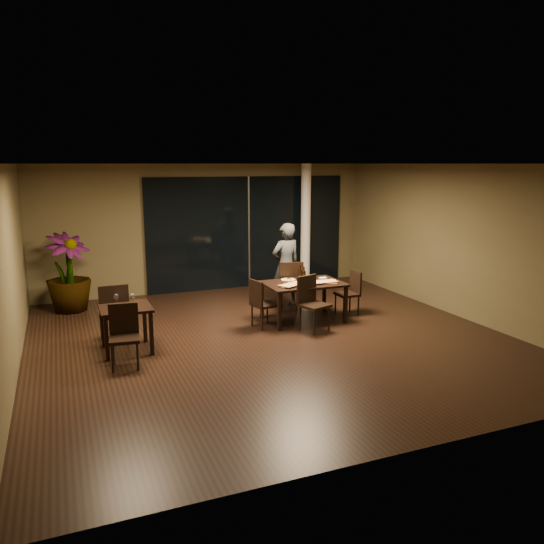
{
  "coord_description": "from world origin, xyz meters",
  "views": [
    {
      "loc": [
        -3.29,
        -8.2,
        3.0
      ],
      "look_at": [
        0.27,
        0.61,
        1.05
      ],
      "focal_mm": 35.0,
      "sensor_mm": 36.0,
      "label": 1
    }
  ],
  "objects_px": {
    "chair_main_right": "(351,290)",
    "chair_main_left": "(261,301)",
    "side_table": "(126,314)",
    "chair_main_far": "(290,284)",
    "bottle_b": "(304,274)",
    "main_table": "(303,286)",
    "potted_plant": "(68,273)",
    "bottle_c": "(300,273)",
    "bottle_a": "(300,274)",
    "diner": "(286,265)",
    "chair_side_near": "(124,332)",
    "chair_side_far": "(114,310)",
    "chair_main_near": "(311,300)"
  },
  "relations": [
    {
      "from": "main_table",
      "to": "side_table",
      "type": "xyz_separation_m",
      "value": [
        -3.4,
        -0.5,
        -0.05
      ]
    },
    {
      "from": "side_table",
      "to": "chair_side_near",
      "type": "height_order",
      "value": "chair_side_near"
    },
    {
      "from": "bottle_a",
      "to": "bottle_b",
      "type": "bearing_deg",
      "value": -37.2
    },
    {
      "from": "side_table",
      "to": "bottle_b",
      "type": "height_order",
      "value": "bottle_b"
    },
    {
      "from": "diner",
      "to": "bottle_a",
      "type": "height_order",
      "value": "diner"
    },
    {
      "from": "potted_plant",
      "to": "chair_main_right",
      "type": "bearing_deg",
      "value": -24.37
    },
    {
      "from": "chair_main_right",
      "to": "diner",
      "type": "distance_m",
      "value": 1.49
    },
    {
      "from": "potted_plant",
      "to": "bottle_c",
      "type": "bearing_deg",
      "value": -28.97
    },
    {
      "from": "main_table",
      "to": "chair_main_near",
      "type": "distance_m",
      "value": 0.61
    },
    {
      "from": "bottle_a",
      "to": "diner",
      "type": "bearing_deg",
      "value": 82.23
    },
    {
      "from": "bottle_c",
      "to": "main_table",
      "type": "bearing_deg",
      "value": -78.41
    },
    {
      "from": "bottle_a",
      "to": "chair_main_far",
      "type": "bearing_deg",
      "value": 85.6
    },
    {
      "from": "bottle_a",
      "to": "potted_plant",
      "type": "bearing_deg",
      "value": 150.83
    },
    {
      "from": "side_table",
      "to": "diner",
      "type": "height_order",
      "value": "diner"
    },
    {
      "from": "side_table",
      "to": "chair_main_left",
      "type": "height_order",
      "value": "chair_main_left"
    },
    {
      "from": "chair_main_far",
      "to": "bottle_b",
      "type": "distance_m",
      "value": 0.69
    },
    {
      "from": "side_table",
      "to": "chair_main_right",
      "type": "bearing_deg",
      "value": 6.71
    },
    {
      "from": "chair_side_near",
      "to": "bottle_c",
      "type": "bearing_deg",
      "value": 26.86
    },
    {
      "from": "side_table",
      "to": "chair_main_far",
      "type": "bearing_deg",
      "value": 18.64
    },
    {
      "from": "chair_main_far",
      "to": "chair_side_near",
      "type": "bearing_deg",
      "value": 41.04
    },
    {
      "from": "chair_side_near",
      "to": "diner",
      "type": "relative_size",
      "value": 0.53
    },
    {
      "from": "side_table",
      "to": "chair_side_near",
      "type": "relative_size",
      "value": 0.85
    },
    {
      "from": "chair_main_right",
      "to": "chair_side_near",
      "type": "distance_m",
      "value": 4.72
    },
    {
      "from": "chair_main_left",
      "to": "side_table",
      "type": "bearing_deg",
      "value": 85.48
    },
    {
      "from": "main_table",
      "to": "side_table",
      "type": "relative_size",
      "value": 1.88
    },
    {
      "from": "chair_main_near",
      "to": "bottle_b",
      "type": "relative_size",
      "value": 3.33
    },
    {
      "from": "chair_side_far",
      "to": "diner",
      "type": "bearing_deg",
      "value": -163.16
    },
    {
      "from": "chair_main_far",
      "to": "diner",
      "type": "xyz_separation_m",
      "value": [
        0.09,
        0.44,
        0.3
      ]
    },
    {
      "from": "chair_main_near",
      "to": "bottle_a",
      "type": "bearing_deg",
      "value": 63.89
    },
    {
      "from": "chair_main_near",
      "to": "bottle_b",
      "type": "height_order",
      "value": "bottle_b"
    },
    {
      "from": "chair_side_far",
      "to": "chair_side_near",
      "type": "xyz_separation_m",
      "value": [
        0.04,
        -1.08,
        -0.06
      ]
    },
    {
      "from": "bottle_a",
      "to": "bottle_c",
      "type": "bearing_deg",
      "value": 52.73
    },
    {
      "from": "diner",
      "to": "bottle_a",
      "type": "relative_size",
      "value": 5.46
    },
    {
      "from": "bottle_c",
      "to": "chair_main_right",
      "type": "bearing_deg",
      "value": -3.86
    },
    {
      "from": "chair_main_left",
      "to": "bottle_a",
      "type": "relative_size",
      "value": 2.8
    },
    {
      "from": "side_table",
      "to": "chair_main_left",
      "type": "bearing_deg",
      "value": 7.91
    },
    {
      "from": "chair_main_far",
      "to": "chair_main_right",
      "type": "height_order",
      "value": "chair_main_far"
    },
    {
      "from": "chair_main_far",
      "to": "chair_main_right",
      "type": "distance_m",
      "value": 1.23
    },
    {
      "from": "main_table",
      "to": "bottle_c",
      "type": "bearing_deg",
      "value": 101.59
    },
    {
      "from": "chair_main_right",
      "to": "chair_main_left",
      "type": "bearing_deg",
      "value": -84.9
    },
    {
      "from": "main_table",
      "to": "potted_plant",
      "type": "xyz_separation_m",
      "value": [
        -4.19,
        2.41,
        0.13
      ]
    },
    {
      "from": "main_table",
      "to": "chair_main_near",
      "type": "xyz_separation_m",
      "value": [
        -0.12,
        -0.59,
        -0.12
      ]
    },
    {
      "from": "bottle_b",
      "to": "side_table",
      "type": "bearing_deg",
      "value": -171.08
    },
    {
      "from": "main_table",
      "to": "potted_plant",
      "type": "bearing_deg",
      "value": 150.11
    },
    {
      "from": "side_table",
      "to": "bottle_a",
      "type": "relative_size",
      "value": 2.45
    },
    {
      "from": "chair_main_far",
      "to": "potted_plant",
      "type": "distance_m",
      "value": 4.56
    },
    {
      "from": "bottle_a",
      "to": "bottle_b",
      "type": "height_order",
      "value": "bottle_a"
    },
    {
      "from": "side_table",
      "to": "chair_side_near",
      "type": "distance_m",
      "value": 0.65
    },
    {
      "from": "chair_main_left",
      "to": "chair_side_near",
      "type": "distance_m",
      "value": 2.75
    },
    {
      "from": "main_table",
      "to": "chair_main_near",
      "type": "height_order",
      "value": "chair_main_near"
    }
  ]
}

